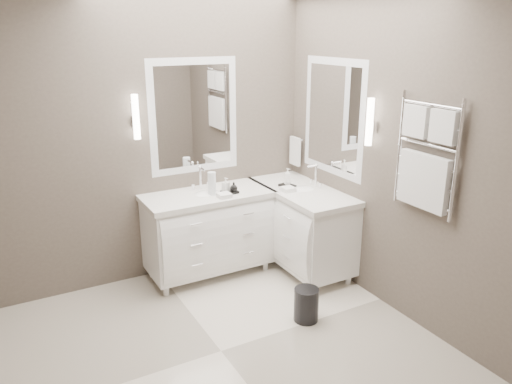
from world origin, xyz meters
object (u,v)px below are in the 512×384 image
vanity_back (208,228)px  waste_bin (306,305)px  vanity_right (301,223)px  towel_ladder (426,162)px

vanity_back → waste_bin: bearing=-72.8°
vanity_back → vanity_right: size_ratio=1.00×
vanity_right → waste_bin: 1.05m
vanity_back → waste_bin: 1.28m
towel_ladder → waste_bin: size_ratio=3.09×
vanity_right → waste_bin: vanity_right is taller
waste_bin → vanity_back: bearing=107.2°
vanity_back → towel_ladder: 2.16m
towel_ladder → vanity_right: bearing=99.8°
vanity_right → waste_bin: size_ratio=4.26×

